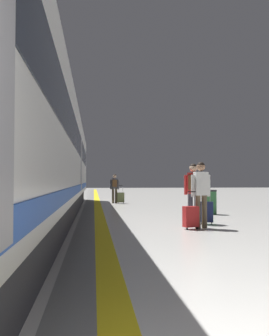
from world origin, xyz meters
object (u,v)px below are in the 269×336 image
Objects in this scene: suitcase_far at (121,197)px; waste_bin at (211,202)px; passenger_mid at (193,188)px; suitcase_near at (191,217)px; passenger_far at (115,186)px; passenger_near at (201,190)px; suitcase_mid at (206,212)px.

suitcase_far is 1.08× the size of waste_bin.
waste_bin is at bearing 62.72° from passenger_mid.
suitcase_near is 0.61× the size of passenger_far.
passenger_far reaches higher than waste_bin.
suitcase_far is at bearing -34.25° from passenger_far.
waste_bin is at bearing 68.42° from passenger_near.
passenger_mid reaches higher than passenger_near.
passenger_mid reaches higher than waste_bin.
passenger_mid reaches higher than suitcase_mid.
suitcase_mid is at bearing -110.29° from waste_bin.
passenger_near is 1.93× the size of waste_bin.
suitcase_near is 1.08× the size of waste_bin.
suitcase_mid is at bearing -79.68° from suitcase_far.
passenger_mid is 3.14m from waste_bin.
passenger_mid is at bearing -81.38° from suitcase_far.
suitcase_near is 4.37m from waste_bin.
passenger_far is (-1.76, 9.74, -0.09)m from passenger_mid.
suitcase_mid is (0.42, 0.88, -0.66)m from passenger_near.
passenger_far is at bearing 145.75° from suitcase_far.
suitcase_mid is 3.14m from waste_bin.
passenger_near is 1.78× the size of suitcase_far.
suitcase_far is (-1.35, 10.60, -0.69)m from passenger_near.
passenger_near is 4.15m from waste_bin.
suitcase_near is 1.00× the size of suitcase_far.
passenger_far is 1.63× the size of suitcase_far.
waste_bin is at bearing -67.13° from suitcase_far.
suitcase_near is (-0.32, -0.14, -0.69)m from passenger_near.
passenger_near reaches higher than waste_bin.
suitcase_mid reaches higher than suitcase_far.
passenger_mid reaches higher than passenger_far.
suitcase_near is at bearing -82.99° from passenger_far.
passenger_mid is (0.42, 1.22, 0.72)m from suitcase_near.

